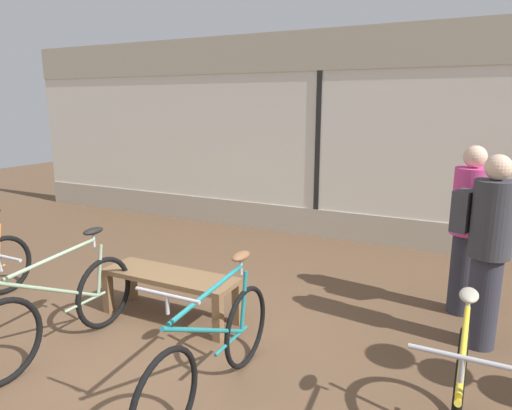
# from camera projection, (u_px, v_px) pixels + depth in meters

# --- Properties ---
(ground_plane) EXTENTS (24.00, 24.00, 0.00)m
(ground_plane) POSITION_uv_depth(u_px,v_px,m) (149.00, 362.00, 3.80)
(ground_plane) COLOR brown
(shop_back_wall) EXTENTS (12.00, 0.08, 3.20)m
(shop_back_wall) POSITION_uv_depth(u_px,v_px,m) (319.00, 135.00, 7.10)
(shop_back_wall) COLOR #B2A893
(shop_back_wall) RESTS_ON ground_plane
(bicycle_left) EXTENTS (0.46, 1.74, 1.03)m
(bicycle_left) POSITION_uv_depth(u_px,v_px,m) (61.00, 309.00, 3.91)
(bicycle_left) COLOR black
(bicycle_left) RESTS_ON ground_plane
(bicycle_right) EXTENTS (0.46, 1.73, 1.02)m
(bicycle_right) POSITION_uv_depth(u_px,v_px,m) (213.00, 351.00, 3.25)
(bicycle_right) COLOR black
(bicycle_right) RESTS_ON ground_plane
(display_bench) EXTENTS (1.40, 0.44, 0.47)m
(display_bench) POSITION_uv_depth(u_px,v_px,m) (170.00, 282.00, 4.52)
(display_bench) COLOR brown
(display_bench) RESTS_ON ground_plane
(customer_near_rack) EXTENTS (0.53, 0.56, 1.72)m
(customer_near_rack) POSITION_uv_depth(u_px,v_px,m) (469.00, 226.00, 4.51)
(customer_near_rack) COLOR #2D2D38
(customer_near_rack) RESTS_ON ground_plane
(customer_by_window) EXTENTS (0.55, 0.43, 1.71)m
(customer_by_window) POSITION_uv_depth(u_px,v_px,m) (487.00, 246.00, 3.89)
(customer_by_window) COLOR #2D2D38
(customer_by_window) RESTS_ON ground_plane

